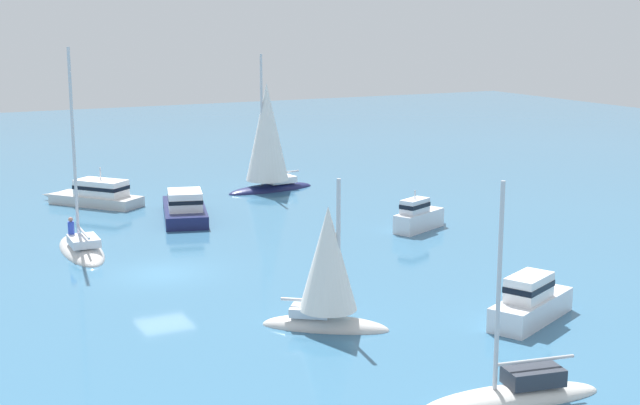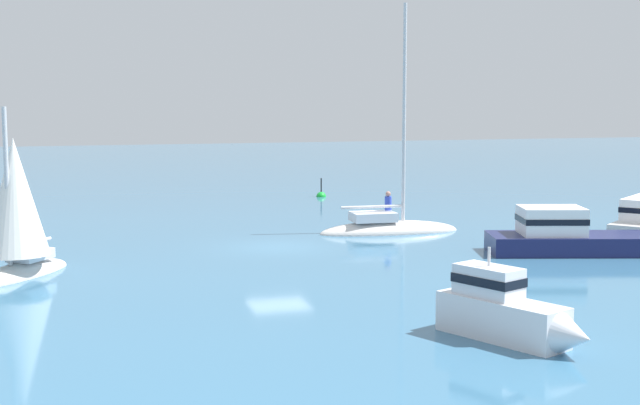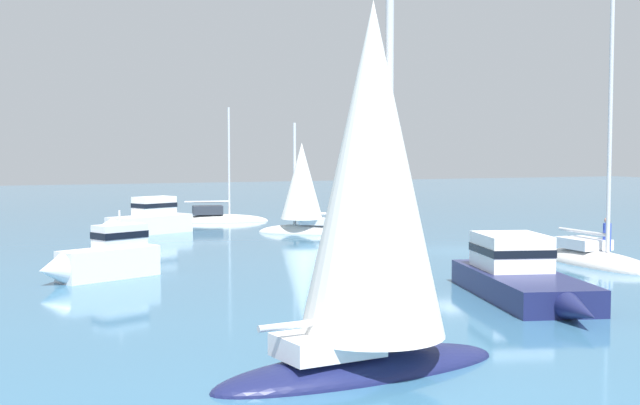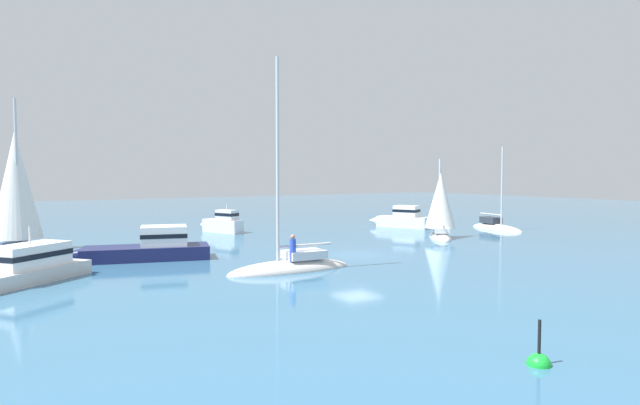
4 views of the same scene
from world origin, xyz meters
The scene contains 10 objects.
ground_plane centered at (0.00, 0.00, 0.00)m, with size 160.00×160.00×0.00m, color teal.
motor_cruiser centered at (15.94, 2.29, 0.77)m, with size 4.51×2.84×2.38m.
ketch centered at (12.83, 17.08, 3.43)m, with size 6.81×3.34×9.92m.
sailboat centered at (5.73, -19.00, 0.14)m, with size 6.31×2.54×7.60m.
yacht centered at (-2.55, 5.84, 0.16)m, with size 2.18×6.71×11.01m.
motor_cruiser_1 centered at (4.73, 10.99, 0.69)m, with size 4.16×8.57×1.87m.
ketch_1 centered at (3.53, -10.23, 2.10)m, with size 4.93×4.16×6.43m.
cabin_cruiser centered at (11.38, -13.08, 0.77)m, with size 5.78×3.62×1.98m.
launch centered at (0.91, 17.39, 0.70)m, with size 5.80×6.74×2.49m.
channel_buoy centered at (-17.58, 6.96, 0.02)m, with size 0.61×0.61×1.46m.
Camera 4 is at (-26.05, 18.70, 4.82)m, focal length 30.38 mm.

